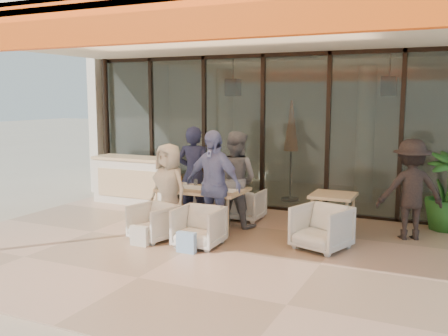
# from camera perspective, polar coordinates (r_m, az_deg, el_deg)

# --- Properties ---
(ground) EXTENTS (70.00, 70.00, 0.00)m
(ground) POSITION_cam_1_polar(r_m,az_deg,el_deg) (7.90, -3.47, -9.10)
(ground) COLOR #C6B293
(ground) RESTS_ON ground
(terrace_floor) EXTENTS (8.00, 6.00, 0.01)m
(terrace_floor) POSITION_cam_1_polar(r_m,az_deg,el_deg) (7.90, -3.47, -9.06)
(terrace_floor) COLOR tan
(terrace_floor) RESTS_ON ground
(terrace_structure) EXTENTS (8.00, 6.00, 3.40)m
(terrace_structure) POSITION_cam_1_polar(r_m,az_deg,el_deg) (7.37, -4.71, 15.22)
(terrace_structure) COLOR silver
(terrace_structure) RESTS_ON ground
(glass_storefront) EXTENTS (8.08, 0.10, 3.20)m
(glass_storefront) POSITION_cam_1_polar(r_m,az_deg,el_deg) (10.30, 4.46, 4.02)
(glass_storefront) COLOR #9EADA3
(glass_storefront) RESTS_ON ground
(interior_block) EXTENTS (9.05, 3.62, 3.52)m
(interior_block) POSITION_cam_1_polar(r_m,az_deg,el_deg) (12.47, 8.31, 7.58)
(interior_block) COLOR silver
(interior_block) RESTS_ON ground
(host_counter) EXTENTS (1.85, 0.65, 1.04)m
(host_counter) POSITION_cam_1_polar(r_m,az_deg,el_deg) (11.08, -10.15, -1.36)
(host_counter) COLOR silver
(host_counter) RESTS_ON ground
(dining_table) EXTENTS (1.50, 0.90, 0.93)m
(dining_table) POSITION_cam_1_polar(r_m,az_deg,el_deg) (8.78, -2.45, -2.70)
(dining_table) COLOR #DFC088
(dining_table) RESTS_ON ground
(chair_far_left) EXTENTS (0.79, 0.75, 0.71)m
(chair_far_left) POSITION_cam_1_polar(r_m,az_deg,el_deg) (9.86, -2.04, -3.45)
(chair_far_left) COLOR silver
(chair_far_left) RESTS_ON ground
(chair_far_right) EXTENTS (0.65, 0.61, 0.66)m
(chair_far_right) POSITION_cam_1_polar(r_m,az_deg,el_deg) (9.52, 2.48, -4.03)
(chair_far_right) COLOR silver
(chair_far_right) RESTS_ON ground
(chair_near_left) EXTENTS (0.79, 0.76, 0.67)m
(chair_near_left) POSITION_cam_1_polar(r_m,az_deg,el_deg) (8.26, -8.08, -5.99)
(chair_near_left) COLOR silver
(chair_near_left) RESTS_ON ground
(chair_near_right) EXTENTS (0.70, 0.66, 0.70)m
(chair_near_right) POSITION_cam_1_polar(r_m,az_deg,el_deg) (7.84, -2.90, -6.55)
(chair_near_right) COLOR silver
(chair_near_right) RESTS_ON ground
(diner_navy) EXTENTS (0.71, 0.52, 1.80)m
(diner_navy) POSITION_cam_1_polar(r_m,az_deg,el_deg) (9.32, -3.45, -0.73)
(diner_navy) COLOR #1A1C39
(diner_navy) RESTS_ON ground
(diner_grey) EXTENTS (0.91, 0.74, 1.73)m
(diner_grey) POSITION_cam_1_polar(r_m,az_deg,el_deg) (8.96, 1.27, -1.30)
(diner_grey) COLOR #5B5B60
(diner_grey) RESTS_ON ground
(diner_cream) EXTENTS (0.86, 0.66, 1.56)m
(diner_cream) POSITION_cam_1_polar(r_m,az_deg,el_deg) (8.58, -6.32, -2.39)
(diner_cream) COLOR beige
(diner_cream) RESTS_ON ground
(diner_periwinkle) EXTENTS (1.12, 0.62, 1.81)m
(diner_periwinkle) POSITION_cam_1_polar(r_m,az_deg,el_deg) (8.15, -1.28, -1.98)
(diner_periwinkle) COLOR #6B76B3
(diner_periwinkle) RESTS_ON ground
(tote_bag_cream) EXTENTS (0.30, 0.10, 0.34)m
(tote_bag_cream) POSITION_cam_1_polar(r_m,az_deg,el_deg) (7.98, -9.64, -7.74)
(tote_bag_cream) COLOR silver
(tote_bag_cream) RESTS_ON ground
(tote_bag_blue) EXTENTS (0.30, 0.10, 0.34)m
(tote_bag_blue) POSITION_cam_1_polar(r_m,az_deg,el_deg) (7.55, -4.32, -8.57)
(tote_bag_blue) COLOR #99BFD8
(tote_bag_blue) RESTS_ON ground
(side_table) EXTENTS (0.70, 0.70, 0.74)m
(side_table) POSITION_cam_1_polar(r_m,az_deg,el_deg) (8.47, 12.37, -3.63)
(side_table) COLOR #DFC088
(side_table) RESTS_ON ground
(side_chair) EXTENTS (0.92, 0.89, 0.76)m
(side_chair) POSITION_cam_1_polar(r_m,az_deg,el_deg) (7.82, 11.08, -6.51)
(side_chair) COLOR silver
(side_chair) RESTS_ON ground
(standing_woman) EXTENTS (1.23, 0.99, 1.67)m
(standing_woman) POSITION_cam_1_polar(r_m,az_deg,el_deg) (8.68, 20.54, -2.37)
(standing_woman) COLOR black
(standing_woman) RESTS_ON ground
(potted_palm) EXTENTS (1.07, 1.07, 1.40)m
(potted_palm) POSITION_cam_1_polar(r_m,az_deg,el_deg) (9.51, 24.22, -2.49)
(potted_palm) COLOR #1E5919
(potted_palm) RESTS_ON ground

